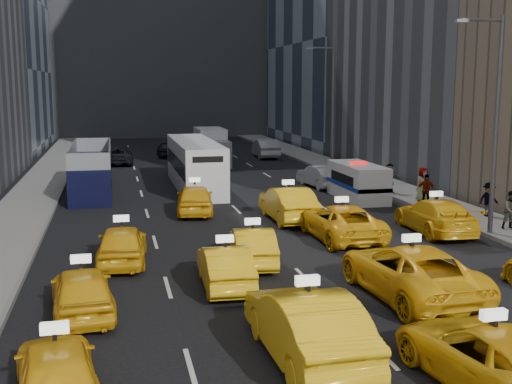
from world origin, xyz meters
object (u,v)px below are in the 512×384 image
nypd_van (358,182)px  city_bus (195,165)px  box_truck (212,147)px  double_decker (92,170)px

nypd_van → city_bus: 10.24m
nypd_van → box_truck: (-5.49, 17.33, 0.44)m
box_truck → double_decker: bearing=-132.9°
double_decker → city_bus: bearing=1.3°
double_decker → box_truck: 15.01m
city_bus → box_truck: (2.80, 11.34, -0.05)m
nypd_van → double_decker: bearing=152.9°
nypd_van → city_bus: size_ratio=0.45×
nypd_van → double_decker: size_ratio=0.52×
nypd_van → box_truck: bearing=100.5°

